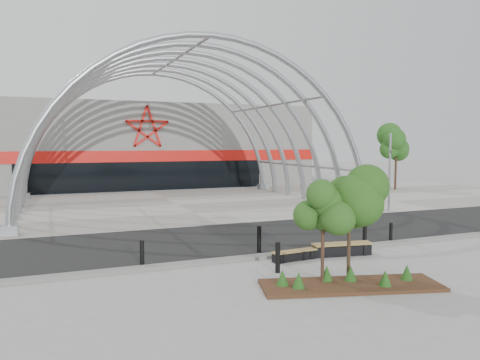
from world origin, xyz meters
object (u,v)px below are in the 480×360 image
(signal_pole, at_px, (390,171))
(bench_1, at_px, (342,249))
(street_tree_0, at_px, (323,206))
(bench_0, at_px, (294,255))
(street_tree_1, at_px, (350,204))
(bollard_2, at_px, (259,239))

(signal_pole, height_order, bench_1, signal_pole)
(street_tree_0, bearing_deg, bench_0, 77.80)
(street_tree_1, xyz_separation_m, bollard_2, (-0.95, 4.59, -1.90))
(street_tree_0, xyz_separation_m, bench_0, (0.62, 2.89, -2.24))
(street_tree_1, relative_size, bench_0, 1.86)
(street_tree_1, bearing_deg, bench_1, 58.58)
(street_tree_0, xyz_separation_m, bollard_2, (-0.08, 4.48, -1.90))
(bench_1, bearing_deg, street_tree_1, -121.42)
(street_tree_1, distance_m, bench_1, 4.11)
(street_tree_1, bearing_deg, bench_0, 94.74)
(street_tree_1, height_order, bollard_2, street_tree_1)
(bollard_2, bearing_deg, street_tree_0, -88.95)
(bench_0, height_order, bench_1, bench_1)
(bollard_2, bearing_deg, bench_0, -66.06)
(street_tree_0, distance_m, bollard_2, 4.86)
(street_tree_0, bearing_deg, street_tree_1, -7.20)
(street_tree_1, bearing_deg, signal_pole, 45.96)
(street_tree_0, height_order, bollard_2, street_tree_0)
(bench_0, bearing_deg, bench_1, -0.86)
(signal_pole, relative_size, street_tree_1, 1.45)
(signal_pole, distance_m, bench_1, 13.04)
(bench_0, bearing_deg, signal_pole, 36.92)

